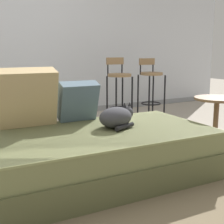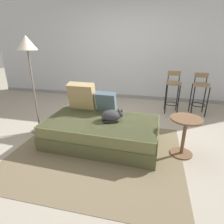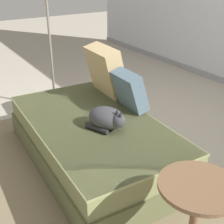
{
  "view_description": "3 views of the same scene",
  "coord_description": "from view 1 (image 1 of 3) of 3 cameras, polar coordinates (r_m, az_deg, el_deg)",
  "views": [
    {
      "loc": [
        -1.13,
        -2.55,
        1.03
      ],
      "look_at": [
        0.15,
        -0.3,
        0.52
      ],
      "focal_mm": 50.0,
      "sensor_mm": 36.0,
      "label": 1
    },
    {
      "loc": [
        0.77,
        -3.0,
        1.61
      ],
      "look_at": [
        0.15,
        -0.3,
        0.52
      ],
      "focal_mm": 30.0,
      "sensor_mm": 36.0,
      "label": 2
    },
    {
      "loc": [
        2.11,
        -1.54,
        1.64
      ],
      "look_at": [
        0.15,
        -0.3,
        0.52
      ],
      "focal_mm": 50.0,
      "sensor_mm": 36.0,
      "label": 3
    }
  ],
  "objects": [
    {
      "name": "ground_plane",
      "position": [
        2.98,
        -5.44,
        -9.17
      ],
      "size": [
        16.0,
        16.0,
        0.0
      ],
      "primitive_type": "plane",
      "color": "#A89E8E",
      "rests_on": "ground"
    },
    {
      "name": "wall_back_panel",
      "position": [
        4.94,
        -16.86,
        13.81
      ],
      "size": [
        8.0,
        0.1,
        2.6
      ],
      "primitive_type": "cube",
      "color": "silver",
      "rests_on": "ground"
    },
    {
      "name": "wall_baseboard_trim",
      "position": [
        4.98,
        -15.9,
        -0.7
      ],
      "size": [
        8.0,
        0.02,
        0.09
      ],
      "primitive_type": "cube",
      "color": "gray",
      "rests_on": "ground"
    },
    {
      "name": "area_rug",
      "position": [
        2.41,
        1.66,
        -14.17
      ],
      "size": [
        2.5,
        2.11,
        0.01
      ],
      "primitive_type": "cube",
      "color": "#75664C",
      "rests_on": "ground"
    },
    {
      "name": "couch",
      "position": [
        2.57,
        -1.82,
        -7.63
      ],
      "size": [
        1.83,
        1.08,
        0.4
      ],
      "color": "brown",
      "rests_on": "ground"
    },
    {
      "name": "throw_pillow_corner",
      "position": [
        2.69,
        -15.22,
        2.58
      ],
      "size": [
        0.48,
        0.29,
        0.5
      ],
      "color": "tan",
      "rests_on": "couch"
    },
    {
      "name": "throw_pillow_middle",
      "position": [
        2.82,
        -6.23,
        1.99
      ],
      "size": [
        0.35,
        0.24,
        0.37
      ],
      "color": "#4C6070",
      "rests_on": "couch"
    },
    {
      "name": "cat",
      "position": [
        2.61,
        0.91,
        -0.9
      ],
      "size": [
        0.39,
        0.34,
        0.2
      ],
      "color": "#333338",
      "rests_on": "couch"
    },
    {
      "name": "bar_stool_near_window",
      "position": [
        4.54,
        1.28,
        5.23
      ],
      "size": [
        0.34,
        0.34,
        0.93
      ],
      "color": "black",
      "rests_on": "ground"
    },
    {
      "name": "bar_stool_by_doorway",
      "position": [
        4.86,
        7.12,
        5.43
      ],
      "size": [
        0.34,
        0.34,
        0.92
      ],
      "color": "black",
      "rests_on": "ground"
    },
    {
      "name": "side_table",
      "position": [
        3.24,
        18.46,
        -1.03
      ],
      "size": [
        0.44,
        0.44,
        0.58
      ],
      "color": "brown",
      "rests_on": "ground"
    }
  ]
}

